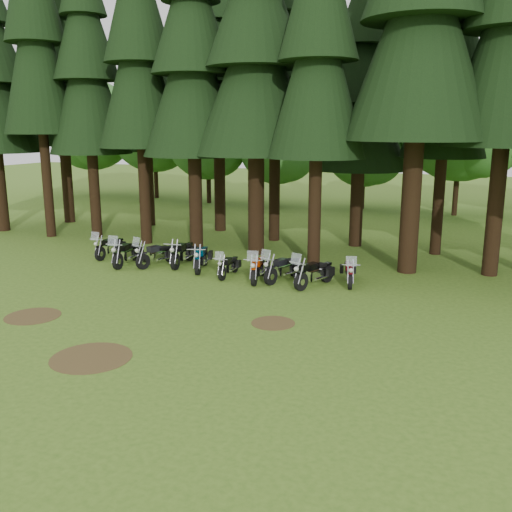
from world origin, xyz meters
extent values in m
plane|color=#42691D|center=(0.00, 0.00, 0.00)|extent=(120.00, 120.00, 0.00)
cylinder|color=black|center=(-12.29, 8.98, 3.39)|extent=(0.52, 0.52, 6.77)
cone|color=black|center=(-12.29, 8.98, 9.88)|extent=(3.92, 3.92, 8.47)
cylinder|color=black|center=(-9.78, 9.82, 2.76)|extent=(0.58, 0.58, 5.53)
cone|color=black|center=(-9.78, 9.82, 8.06)|extent=(4.32, 4.32, 6.91)
cone|color=black|center=(-9.78, 9.82, 11.32)|extent=(3.46, 3.46, 5.83)
cylinder|color=black|center=(-6.29, 9.51, 2.99)|extent=(0.58, 0.58, 5.99)
cone|color=black|center=(-6.29, 9.51, 8.73)|extent=(4.32, 4.32, 7.49)
cylinder|color=black|center=(-3.21, 9.40, 2.78)|extent=(0.66, 0.66, 5.57)
cone|color=black|center=(-3.21, 9.40, 8.12)|extent=(4.95, 4.95, 6.96)
cone|color=black|center=(-3.21, 9.40, 11.40)|extent=(3.96, 3.96, 5.87)
cylinder|color=black|center=(0.07, 9.44, 2.85)|extent=(0.77, 0.77, 5.70)
cone|color=black|center=(0.07, 9.44, 8.31)|extent=(5.81, 5.81, 7.12)
cylinder|color=black|center=(3.43, 8.02, 2.85)|extent=(0.55, 0.55, 5.71)
cone|color=black|center=(3.43, 8.02, 8.32)|extent=(4.15, 4.15, 7.14)
cylinder|color=black|center=(7.37, 8.76, 3.31)|extent=(0.80, 0.80, 6.62)
cone|color=black|center=(7.37, 8.76, 9.65)|extent=(5.98, 5.98, 8.27)
cylinder|color=black|center=(10.62, 9.61, 3.17)|extent=(0.64, 0.64, 6.35)
cone|color=black|center=(10.62, 9.61, 9.26)|extent=(4.79, 4.79, 7.93)
cylinder|color=black|center=(-14.68, 13.25, 2.93)|extent=(0.67, 0.67, 5.87)
cone|color=black|center=(-14.68, 13.25, 8.55)|extent=(5.00, 5.00, 7.33)
cone|color=black|center=(-14.68, 13.25, 12.02)|extent=(4.00, 4.00, 6.19)
cylinder|color=black|center=(-9.26, 14.35, 2.76)|extent=(0.60, 0.60, 5.53)
cone|color=black|center=(-9.26, 14.35, 8.06)|extent=(4.52, 4.52, 6.91)
cone|color=black|center=(-9.26, 14.35, 11.32)|extent=(3.62, 3.62, 5.83)
cylinder|color=black|center=(-4.38, 14.40, 2.78)|extent=(0.65, 0.65, 5.55)
cone|color=black|center=(-4.38, 14.40, 8.10)|extent=(4.85, 4.85, 6.94)
cone|color=black|center=(-4.38, 14.40, 11.38)|extent=(3.88, 3.88, 5.86)
cylinder|color=black|center=(-0.37, 12.94, 2.76)|extent=(0.58, 0.58, 5.52)
cone|color=black|center=(-0.37, 12.94, 8.05)|extent=(4.35, 4.35, 6.90)
cone|color=black|center=(-0.37, 12.94, 11.31)|extent=(3.48, 3.48, 5.83)
cylinder|color=black|center=(4.04, 13.25, 2.35)|extent=(0.66, 0.66, 4.70)
cone|color=black|center=(4.04, 13.25, 6.85)|extent=(4.94, 4.94, 5.87)
cone|color=black|center=(4.04, 13.25, 9.62)|extent=(3.95, 3.95, 4.96)
cone|color=black|center=(4.04, 13.25, 11.82)|extent=(2.77, 2.77, 3.91)
cylinder|color=black|center=(8.07, 12.86, 2.78)|extent=(0.53, 0.53, 5.56)
cone|color=black|center=(8.07, 12.86, 8.11)|extent=(3.94, 3.94, 6.95)
cone|color=black|center=(8.07, 12.86, 11.40)|extent=(3.15, 3.15, 5.87)
cylinder|color=black|center=(-22.46, 25.50, 1.67)|extent=(0.36, 0.36, 3.33)
sphere|color=#2B6A22|center=(-22.46, 25.50, 6.11)|extent=(7.78, 7.78, 7.78)
sphere|color=#2B6A22|center=(-21.12, 24.61, 5.33)|extent=(5.55, 5.55, 5.55)
cylinder|color=black|center=(-16.34, 26.00, 1.65)|extent=(0.36, 0.36, 3.29)
sphere|color=#2B6A22|center=(-16.34, 26.00, 6.04)|extent=(7.69, 7.69, 7.69)
sphere|color=#2B6A22|center=(-15.02, 25.12, 5.27)|extent=(5.49, 5.49, 5.49)
cylinder|color=black|center=(-10.73, 24.98, 1.40)|extent=(0.36, 0.36, 2.80)
sphere|color=#2B6A22|center=(-10.73, 24.98, 5.13)|extent=(6.53, 6.53, 6.53)
sphere|color=#2B6A22|center=(-9.61, 24.23, 4.48)|extent=(4.67, 4.67, 4.67)
cylinder|color=black|center=(-4.99, 25.31, 1.27)|extent=(0.36, 0.36, 2.55)
sphere|color=#2B6A22|center=(-4.99, 25.31, 4.67)|extent=(5.95, 5.95, 5.95)
sphere|color=#2B6A22|center=(-3.97, 24.63, 4.08)|extent=(4.25, 4.25, 4.25)
cylinder|color=black|center=(1.32, 26.50, 1.23)|extent=(0.36, 0.36, 2.47)
sphere|color=#2B6A22|center=(1.32, 26.50, 4.53)|extent=(5.76, 5.76, 5.76)
sphere|color=#2B6A22|center=(2.30, 25.84, 3.95)|extent=(4.12, 4.12, 4.12)
cylinder|color=black|center=(7.92, 25.96, 1.76)|extent=(0.36, 0.36, 3.52)
sphere|color=#2B6A22|center=(7.92, 25.96, 6.45)|extent=(8.21, 8.21, 8.21)
sphere|color=#2B6A22|center=(9.33, 25.02, 5.63)|extent=(5.87, 5.87, 5.87)
cylinder|color=#4C3D1E|center=(-3.00, -2.00, 0.01)|extent=(1.80, 1.80, 0.01)
cylinder|color=#4C3D1E|center=(4.50, 0.50, 0.01)|extent=(1.40, 1.40, 0.01)
cylinder|color=#4C3D1E|center=(1.00, -4.00, 0.01)|extent=(2.20, 2.20, 0.01)
cylinder|color=black|center=(-5.96, 5.25, 0.33)|extent=(0.15, 0.66, 0.66)
cylinder|color=black|center=(-5.99, 6.79, 0.33)|extent=(0.15, 0.66, 0.66)
cube|color=silver|center=(-5.97, 6.07, 0.42)|extent=(0.29, 0.70, 0.34)
cube|color=black|center=(-5.97, 5.84, 0.77)|extent=(0.31, 0.55, 0.24)
cube|color=black|center=(-5.98, 6.30, 0.73)|extent=(0.31, 0.55, 0.12)
cube|color=silver|center=(-5.96, 4.95, 1.21)|extent=(0.42, 0.13, 0.39)
cylinder|color=black|center=(-4.21, 4.23, 0.36)|extent=(0.24, 0.74, 0.72)
cylinder|color=black|center=(-4.43, 5.91, 0.36)|extent=(0.24, 0.74, 0.72)
cube|color=silver|center=(-4.33, 5.12, 0.46)|extent=(0.40, 0.80, 0.37)
cube|color=black|center=(-4.30, 4.87, 0.85)|extent=(0.40, 0.64, 0.26)
cube|color=black|center=(-4.36, 5.37, 0.81)|extent=(0.40, 0.64, 0.13)
cube|color=silver|center=(-4.17, 3.90, 1.33)|extent=(0.47, 0.20, 0.43)
cylinder|color=black|center=(-3.24, 4.69, 0.34)|extent=(0.35, 0.70, 0.68)
cylinder|color=black|center=(-2.73, 6.21, 0.34)|extent=(0.35, 0.70, 0.68)
cube|color=silver|center=(-2.97, 5.50, 0.44)|extent=(0.50, 0.78, 0.35)
cube|color=#212127|center=(-3.04, 5.27, 0.81)|extent=(0.47, 0.64, 0.25)
cube|color=black|center=(-2.89, 5.72, 0.77)|extent=(0.47, 0.64, 0.12)
cube|color=silver|center=(-3.33, 4.39, 1.26)|extent=(0.45, 0.26, 0.41)
cylinder|color=black|center=(-1.90, 5.15, 0.37)|extent=(0.27, 0.75, 0.74)
cylinder|color=black|center=(-2.16, 6.86, 0.37)|extent=(0.27, 0.75, 0.74)
cube|color=silver|center=(-2.03, 6.06, 0.47)|extent=(0.43, 0.82, 0.38)
cube|color=black|center=(-2.00, 5.81, 0.87)|extent=(0.42, 0.66, 0.27)
cube|color=black|center=(-2.07, 6.31, 0.82)|extent=(0.42, 0.66, 0.13)
cylinder|color=black|center=(-0.59, 4.80, 0.36)|extent=(0.37, 0.73, 0.71)
cylinder|color=black|center=(-1.11, 6.40, 0.36)|extent=(0.37, 0.73, 0.71)
cube|color=silver|center=(-0.86, 5.65, 0.45)|extent=(0.52, 0.81, 0.37)
cube|color=#023757|center=(-0.79, 5.41, 0.84)|extent=(0.49, 0.67, 0.26)
cube|color=black|center=(-0.94, 5.89, 0.80)|extent=(0.49, 0.67, 0.13)
cylinder|color=black|center=(0.74, 4.42, 0.29)|extent=(0.16, 0.59, 0.58)
cylinder|color=black|center=(0.66, 5.78, 0.29)|extent=(0.16, 0.59, 0.58)
cube|color=silver|center=(0.70, 5.14, 0.37)|extent=(0.28, 0.63, 0.30)
cube|color=black|center=(0.71, 4.94, 0.69)|extent=(0.29, 0.50, 0.21)
cube|color=black|center=(0.68, 5.35, 0.65)|extent=(0.29, 0.50, 0.11)
cube|color=silver|center=(0.76, 4.15, 1.08)|extent=(0.38, 0.13, 0.35)
cylinder|color=black|center=(2.24, 4.21, 0.34)|extent=(0.28, 0.70, 0.68)
cylinder|color=black|center=(1.90, 5.78, 0.34)|extent=(0.28, 0.70, 0.68)
cube|color=silver|center=(2.06, 5.04, 0.43)|extent=(0.43, 0.77, 0.35)
cube|color=#AB3106|center=(2.11, 4.81, 0.81)|extent=(0.42, 0.62, 0.25)
cube|color=black|center=(2.01, 5.27, 0.76)|extent=(0.42, 0.62, 0.12)
cube|color=silver|center=(2.30, 3.91, 1.26)|extent=(0.45, 0.22, 0.41)
cylinder|color=black|center=(2.79, 4.57, 0.34)|extent=(0.35, 0.70, 0.68)
cylinder|color=black|center=(3.28, 6.09, 0.34)|extent=(0.35, 0.70, 0.68)
cube|color=silver|center=(3.05, 5.38, 0.44)|extent=(0.50, 0.78, 0.35)
cube|color=black|center=(2.98, 5.15, 0.81)|extent=(0.47, 0.64, 0.25)
cube|color=black|center=(3.12, 5.61, 0.77)|extent=(0.47, 0.64, 0.12)
cube|color=silver|center=(2.69, 4.27, 1.27)|extent=(0.45, 0.26, 0.41)
cylinder|color=black|center=(4.13, 4.29, 0.35)|extent=(0.38, 0.71, 0.70)
cylinder|color=black|center=(4.69, 5.83, 0.35)|extent=(0.38, 0.71, 0.70)
cube|color=silver|center=(4.43, 5.11, 0.45)|extent=(0.53, 0.80, 0.36)
cube|color=black|center=(4.35, 4.88, 0.83)|extent=(0.50, 0.66, 0.25)
cube|color=black|center=(4.51, 5.34, 0.78)|extent=(0.50, 0.66, 0.13)
cube|color=silver|center=(4.02, 3.99, 1.29)|extent=(0.46, 0.28, 0.42)
cylinder|color=black|center=(5.79, 5.19, 0.32)|extent=(0.32, 0.65, 0.64)
cylinder|color=black|center=(5.33, 6.61, 0.32)|extent=(0.32, 0.65, 0.64)
cube|color=silver|center=(5.54, 5.95, 0.40)|extent=(0.46, 0.73, 0.33)
cube|color=maroon|center=(5.61, 5.74, 0.75)|extent=(0.44, 0.59, 0.23)
cube|color=black|center=(5.47, 6.16, 0.71)|extent=(0.44, 0.59, 0.12)
cube|color=silver|center=(5.88, 4.92, 1.18)|extent=(0.42, 0.24, 0.38)
camera|label=1|loc=(10.76, -15.43, 6.14)|focal=40.00mm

